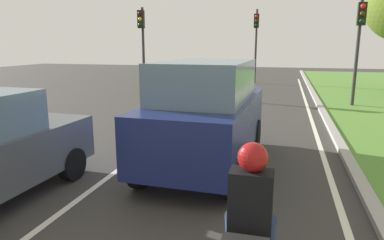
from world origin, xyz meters
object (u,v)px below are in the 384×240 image
object	(u,v)px
traffic_light_near_right	(359,33)
traffic_light_far_median	(256,34)
rider_person	(251,199)
traffic_light_overhead_left	(142,35)
car_suv_ahead	(206,114)

from	to	relation	value
traffic_light_near_right	traffic_light_far_median	size ratio (longest dim) A/B	0.93
rider_person	traffic_light_near_right	world-z (taller)	traffic_light_near_right
traffic_light_near_right	traffic_light_far_median	world-z (taller)	traffic_light_far_median
rider_person	traffic_light_overhead_left	xyz separation A→B (m)	(-7.16, 14.43, 1.90)
traffic_light_far_median	traffic_light_near_right	bearing A→B (deg)	-59.27
traffic_light_near_right	car_suv_ahead	bearing A→B (deg)	-116.64
car_suv_ahead	traffic_light_overhead_left	xyz separation A→B (m)	(-5.82, 10.40, 1.92)
car_suv_ahead	rider_person	distance (m)	4.24
rider_person	car_suv_ahead	bearing A→B (deg)	108.52
traffic_light_overhead_left	traffic_light_far_median	xyz separation A→B (m)	(5.37, 6.56, 0.18)
rider_person	traffic_light_far_median	xyz separation A→B (m)	(-1.78, 20.98, 2.08)
traffic_light_near_right	traffic_light_overhead_left	bearing A→B (deg)	171.04
traffic_light_near_right	rider_person	bearing A→B (deg)	-103.49
traffic_light_overhead_left	traffic_light_far_median	size ratio (longest dim) A/B	0.92
traffic_light_far_median	traffic_light_overhead_left	bearing A→B (deg)	-129.32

